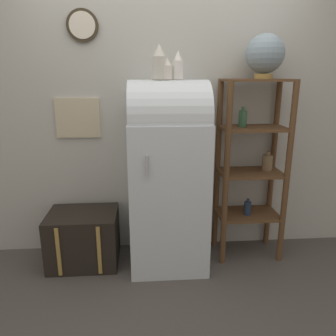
{
  "coord_description": "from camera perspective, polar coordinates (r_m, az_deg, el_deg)",
  "views": [
    {
      "loc": [
        -0.2,
        -2.36,
        1.61
      ],
      "look_at": [
        -0.0,
        0.25,
        0.87
      ],
      "focal_mm": 35.0,
      "sensor_mm": 36.0,
      "label": 1
    }
  ],
  "objects": [
    {
      "name": "wall_back",
      "position": [
        2.96,
        -0.56,
        10.79
      ],
      "size": [
        7.0,
        0.09,
        2.7
      ],
      "color": "#B7B7AD",
      "rests_on": "ground_plane"
    },
    {
      "name": "vase_center",
      "position": [
        2.61,
        -0.17,
        16.78
      ],
      "size": [
        0.08,
        0.08,
        0.16
      ],
      "color": "silver",
      "rests_on": "refrigerator"
    },
    {
      "name": "suitcase_trunk",
      "position": [
        3.03,
        -14.46,
        -11.69
      ],
      "size": [
        0.59,
        0.47,
        0.47
      ],
      "color": "black",
      "rests_on": "ground_plane"
    },
    {
      "name": "refrigerator",
      "position": [
        2.73,
        0.01,
        -0.83
      ],
      "size": [
        0.64,
        0.64,
        1.58
      ],
      "color": "silver",
      "rests_on": "ground_plane"
    },
    {
      "name": "shelf_unit",
      "position": [
        2.96,
        14.37,
        1.13
      ],
      "size": [
        0.57,
        0.38,
        1.58
      ],
      "color": "brown",
      "rests_on": "ground_plane"
    },
    {
      "name": "globe",
      "position": [
        2.88,
        16.55,
        18.45
      ],
      "size": [
        0.31,
        0.31,
        0.35
      ],
      "color": "#AD8942",
      "rests_on": "shelf_unit"
    },
    {
      "name": "vase_left",
      "position": [
        2.62,
        -1.56,
        17.8
      ],
      "size": [
        0.12,
        0.12,
        0.26
      ],
      "color": "beige",
      "rests_on": "refrigerator"
    },
    {
      "name": "ground_plane",
      "position": [
        2.87,
        0.39,
        -18.34
      ],
      "size": [
        12.0,
        12.0,
        0.0
      ],
      "primitive_type": "plane",
      "color": "#4C4742"
    },
    {
      "name": "vase_right",
      "position": [
        2.63,
        1.75,
        17.33
      ],
      "size": [
        0.08,
        0.08,
        0.22
      ],
      "color": "white",
      "rests_on": "refrigerator"
    }
  ]
}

